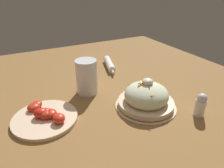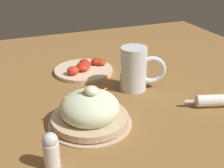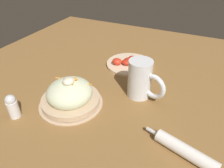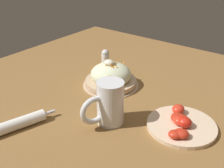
{
  "view_description": "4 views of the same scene",
  "coord_description": "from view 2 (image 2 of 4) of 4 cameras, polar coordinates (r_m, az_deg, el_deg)",
  "views": [
    {
      "loc": [
        0.25,
        0.61,
        0.4
      ],
      "look_at": [
        -0.04,
        0.03,
        0.07
      ],
      "focal_mm": 32.36,
      "sensor_mm": 36.0,
      "label": 1
    },
    {
      "loc": [
        -0.78,
        0.32,
        0.43
      ],
      "look_at": [
        -0.05,
        0.03,
        0.06
      ],
      "focal_mm": 49.68,
      "sensor_mm": 36.0,
      "label": 2
    },
    {
      "loc": [
        -0.56,
        -0.23,
        0.45
      ],
      "look_at": [
        -0.06,
        0.0,
        0.08
      ],
      "focal_mm": 33.14,
      "sensor_mm": 36.0,
      "label": 3
    },
    {
      "loc": [
        0.45,
        -0.61,
        0.5
      ],
      "look_at": [
        -0.06,
        0.04,
        0.06
      ],
      "focal_mm": 43.93,
      "sensor_mm": 36.0,
      "label": 4
    }
  ],
  "objects": [
    {
      "name": "napkin_roll",
      "position": [
        0.93,
        19.93,
        -2.8
      ],
      "size": [
        0.08,
        0.2,
        0.03
      ],
      "color": "white",
      "rests_on": "ground_plane"
    },
    {
      "name": "salad_plate",
      "position": [
        0.78,
        -4.11,
        -5.09
      ],
      "size": [
        0.21,
        0.21,
        0.11
      ],
      "color": "#D1B28E",
      "rests_on": "ground_plane"
    },
    {
      "name": "salt_shaker",
      "position": [
        0.66,
        -11.15,
        -11.83
      ],
      "size": [
        0.03,
        0.03,
        0.08
      ],
      "color": "white",
      "rests_on": "ground_plane"
    },
    {
      "name": "tomato_plate",
      "position": [
        1.1,
        -5.13,
        2.82
      ],
      "size": [
        0.21,
        0.21,
        0.04
      ],
      "color": "beige",
      "rests_on": "ground_plane"
    },
    {
      "name": "beer_mug",
      "position": [
        0.96,
        4.26,
        2.48
      ],
      "size": [
        0.08,
        0.14,
        0.14
      ],
      "color": "white",
      "rests_on": "ground_plane"
    },
    {
      "name": "ground_plane",
      "position": [
        0.95,
        0.77,
        -1.9
      ],
      "size": [
        1.43,
        1.43,
        0.0
      ],
      "primitive_type": "plane",
      "color": "olive"
    }
  ]
}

